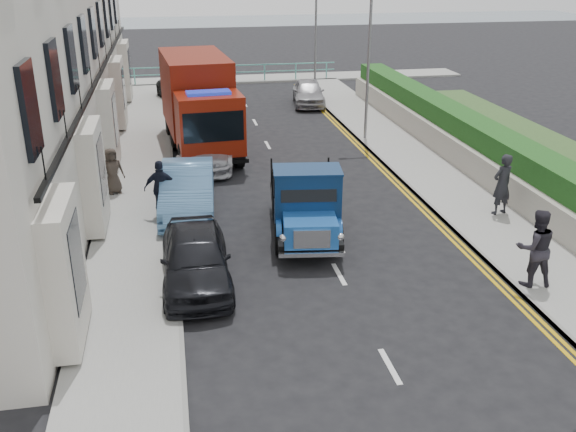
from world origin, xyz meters
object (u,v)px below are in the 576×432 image
Objects in this scene: lamp_far at (314,22)px; pedestrian_east_near at (502,184)px; bedford_lorry at (306,209)px; red_lorry at (199,101)px; lamp_mid at (366,47)px; parked_car_front at (195,258)px.

lamp_far is 19.47m from pedestrian_east_near.
red_lorry is (-2.40, 9.87, 0.99)m from bedford_lorry.
lamp_mid reaches higher than parked_car_front.
red_lorry is at bearing -63.87° from pedestrian_east_near.
parked_car_front is (-7.78, -11.81, -3.29)m from lamp_mid.
lamp_far is at bearing 90.00° from lamp_mid.
bedford_lorry is (-4.59, -9.88, -2.99)m from lamp_mid.
lamp_mid is 10.00m from lamp_far.
lamp_far is 1.70× the size of parked_car_front.
lamp_far reaches higher than red_lorry.
parked_car_front is at bearing -109.63° from lamp_far.
red_lorry is at bearing 86.61° from parked_car_front.
lamp_mid reaches higher than red_lorry.
pedestrian_east_near is at bearing -79.77° from lamp_mid.
lamp_far is 3.66× the size of pedestrian_east_near.
red_lorry reaches higher than parked_car_front.
lamp_far is 1.47× the size of bedford_lorry.
lamp_far is at bearing 70.80° from parked_car_front.
pedestrian_east_near is (1.66, -19.17, -2.92)m from lamp_far.
bedford_lorry is at bearing -103.00° from lamp_far.
red_lorry reaches higher than pedestrian_east_near.
bedford_lorry is 10.21m from red_lorry.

